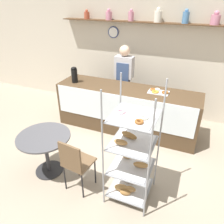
{
  "coord_description": "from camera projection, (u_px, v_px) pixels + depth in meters",
  "views": [
    {
      "loc": [
        1.29,
        -2.65,
        2.63
      ],
      "look_at": [
        0.0,
        0.42,
        0.8
      ],
      "focal_mm": 35.0,
      "sensor_mm": 36.0,
      "label": 1
    }
  ],
  "objects": [
    {
      "name": "coffee_carafe",
      "position": [
        74.0,
        75.0,
        4.6
      ],
      "size": [
        0.13,
        0.13,
        0.34
      ],
      "color": "black",
      "rests_on": "display_counter"
    },
    {
      "name": "back_wall",
      "position": [
        143.0,
        55.0,
        5.02
      ],
      "size": [
        10.0,
        0.3,
        2.7
      ],
      "color": "beige",
      "rests_on": "ground_plane"
    },
    {
      "name": "pastry_rack",
      "position": [
        131.0,
        157.0,
        2.93
      ],
      "size": [
        0.61,
        0.62,
        1.74
      ],
      "color": "gray",
      "rests_on": "ground_plane"
    },
    {
      "name": "display_counter",
      "position": [
        126.0,
        109.0,
        4.6
      ],
      "size": [
        2.92,
        0.75,
        0.94
      ],
      "color": "#4C3823",
      "rests_on": "ground_plane"
    },
    {
      "name": "cafe_table",
      "position": [
        45.0,
        145.0,
        3.42
      ],
      "size": [
        0.82,
        0.82,
        0.7
      ],
      "color": "#262628",
      "rests_on": "ground_plane"
    },
    {
      "name": "cafe_chair",
      "position": [
        75.0,
        161.0,
        3.06
      ],
      "size": [
        0.42,
        0.42,
        0.89
      ],
      "rotation": [
        0.0,
        0.0,
        9.3
      ],
      "color": "black",
      "rests_on": "ground_plane"
    },
    {
      "name": "person_worker",
      "position": [
        124.0,
        79.0,
        4.9
      ],
      "size": [
        0.4,
        0.23,
        1.67
      ],
      "color": "#282833",
      "rests_on": "ground_plane"
    },
    {
      "name": "ground_plane",
      "position": [
        103.0,
        163.0,
        3.84
      ],
      "size": [
        14.0,
        14.0,
        0.0
      ],
      "primitive_type": "plane",
      "color": "gray"
    },
    {
      "name": "donut_tray_counter",
      "position": [
        158.0,
        91.0,
        4.19
      ],
      "size": [
        0.39,
        0.26,
        0.05
      ],
      "color": "silver",
      "rests_on": "display_counter"
    }
  ]
}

